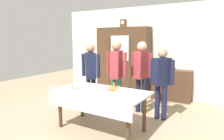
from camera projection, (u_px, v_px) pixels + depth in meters
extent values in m
plane|color=tan|center=(107.00, 125.00, 4.17)|extent=(12.00, 12.00, 0.00)
cube|color=silver|center=(154.00, 52.00, 6.21)|extent=(6.40, 0.10, 2.70)
cylinder|color=#4C3321|center=(60.00, 109.00, 4.05)|extent=(0.07, 0.07, 0.73)
cylinder|color=#4C3321|center=(128.00, 126.00, 3.28)|extent=(0.07, 0.07, 0.73)
cylinder|color=#4C3321|center=(82.00, 100.00, 4.61)|extent=(0.07, 0.07, 0.73)
cylinder|color=#4C3321|center=(144.00, 113.00, 3.85)|extent=(0.07, 0.07, 0.73)
cube|color=silver|center=(101.00, 92.00, 3.89)|extent=(1.77, 0.95, 0.03)
cube|color=silver|center=(85.00, 106.00, 3.51)|extent=(1.77, 0.01, 0.24)
cube|color=#4C3321|center=(123.00, 61.00, 6.47)|extent=(1.69, 0.45, 2.08)
cube|color=silver|center=(120.00, 48.00, 6.21)|extent=(0.61, 0.01, 0.75)
cube|color=black|center=(109.00, 64.00, 6.48)|extent=(0.01, 0.01, 1.66)
cube|color=black|center=(130.00, 66.00, 6.10)|extent=(0.01, 0.01, 1.66)
cube|color=brown|center=(123.00, 23.00, 6.29)|extent=(0.18, 0.10, 0.24)
cylinder|color=white|center=(123.00, 22.00, 6.24)|extent=(0.11, 0.01, 0.11)
cube|color=black|center=(122.00, 22.00, 6.24)|extent=(0.00, 0.00, 0.04)
cube|color=black|center=(123.00, 22.00, 6.23)|extent=(0.05, 0.00, 0.00)
cube|color=#4C3321|center=(172.00, 85.00, 5.81)|extent=(1.07, 0.35, 0.87)
cube|color=#99332D|center=(172.00, 69.00, 5.75)|extent=(0.14, 0.21, 0.03)
cube|color=#99332D|center=(172.00, 68.00, 5.74)|extent=(0.13, 0.16, 0.02)
cube|color=#3D754C|center=(172.00, 67.00, 5.74)|extent=(0.15, 0.20, 0.02)
cylinder|color=white|center=(128.00, 96.00, 3.56)|extent=(0.13, 0.13, 0.01)
cylinder|color=white|center=(128.00, 94.00, 3.55)|extent=(0.08, 0.08, 0.05)
torus|color=white|center=(130.00, 94.00, 3.53)|extent=(0.04, 0.01, 0.04)
cylinder|color=#47230F|center=(128.00, 93.00, 3.55)|extent=(0.06, 0.06, 0.01)
cylinder|color=white|center=(80.00, 86.00, 4.32)|extent=(0.13, 0.13, 0.01)
cylinder|color=white|center=(80.00, 84.00, 4.31)|extent=(0.08, 0.08, 0.05)
torus|color=white|center=(82.00, 84.00, 4.29)|extent=(0.04, 0.01, 0.04)
cylinder|color=white|center=(92.00, 91.00, 3.84)|extent=(0.13, 0.13, 0.01)
cylinder|color=white|center=(92.00, 90.00, 3.84)|extent=(0.08, 0.08, 0.05)
torus|color=white|center=(94.00, 90.00, 3.82)|extent=(0.04, 0.01, 0.04)
cylinder|color=#47230F|center=(92.00, 89.00, 3.84)|extent=(0.06, 0.06, 0.01)
cylinder|color=silver|center=(118.00, 93.00, 3.74)|extent=(0.13, 0.13, 0.01)
cylinder|color=silver|center=(118.00, 91.00, 3.74)|extent=(0.08, 0.08, 0.05)
torus|color=silver|center=(120.00, 91.00, 3.72)|extent=(0.04, 0.01, 0.04)
cylinder|color=white|center=(100.00, 89.00, 4.03)|extent=(0.13, 0.13, 0.01)
cylinder|color=white|center=(100.00, 87.00, 4.02)|extent=(0.08, 0.08, 0.05)
torus|color=white|center=(102.00, 88.00, 4.00)|extent=(0.04, 0.01, 0.04)
cylinder|color=#47230F|center=(100.00, 86.00, 4.02)|extent=(0.06, 0.06, 0.01)
cylinder|color=#9E7542|center=(113.00, 89.00, 3.93)|extent=(0.22, 0.22, 0.05)
torus|color=#9E7542|center=(113.00, 88.00, 3.93)|extent=(0.24, 0.24, 0.02)
cylinder|color=tan|center=(114.00, 86.00, 3.89)|extent=(0.02, 0.03, 0.12)
cylinder|color=tan|center=(114.00, 85.00, 3.90)|extent=(0.04, 0.04, 0.12)
cylinder|color=tan|center=(115.00, 85.00, 3.92)|extent=(0.04, 0.04, 0.12)
cylinder|color=white|center=(74.00, 89.00, 4.03)|extent=(0.28, 0.28, 0.01)
ellipsoid|color=#BC7F3D|center=(77.00, 88.00, 3.99)|extent=(0.07, 0.05, 0.04)
ellipsoid|color=#BC7F3D|center=(77.00, 87.00, 4.07)|extent=(0.07, 0.05, 0.04)
ellipsoid|color=#BC7F3D|center=(72.00, 87.00, 4.06)|extent=(0.07, 0.05, 0.04)
cube|color=silver|center=(134.00, 92.00, 3.83)|extent=(0.10, 0.01, 0.00)
ellipsoid|color=silver|center=(137.00, 92.00, 3.80)|extent=(0.03, 0.02, 0.01)
cube|color=silver|center=(105.00, 87.00, 4.18)|extent=(0.10, 0.01, 0.00)
ellipsoid|color=silver|center=(107.00, 88.00, 4.15)|extent=(0.03, 0.02, 0.01)
cylinder|color=#191E38|center=(157.00, 102.00, 4.48)|extent=(0.11, 0.11, 0.76)
cylinder|color=#191E38|center=(164.00, 103.00, 4.40)|extent=(0.11, 0.11, 0.76)
cube|color=#191E38|center=(162.00, 72.00, 4.34)|extent=(0.38, 0.41, 0.57)
sphere|color=tan|center=(163.00, 53.00, 4.28)|extent=(0.21, 0.21, 0.21)
cylinder|color=#191E38|center=(152.00, 71.00, 4.45)|extent=(0.08, 0.08, 0.52)
cylinder|color=#191E38|center=(172.00, 72.00, 4.22)|extent=(0.08, 0.08, 0.52)
cylinder|color=#191E38|center=(89.00, 94.00, 5.01)|extent=(0.11, 0.11, 0.81)
cylinder|color=#191E38|center=(94.00, 95.00, 4.93)|extent=(0.11, 0.11, 0.81)
cube|color=#191E38|center=(91.00, 65.00, 4.87)|extent=(0.40, 0.39, 0.60)
sphere|color=tan|center=(90.00, 48.00, 4.80)|extent=(0.22, 0.22, 0.22)
cylinder|color=#191E38|center=(83.00, 65.00, 4.98)|extent=(0.08, 0.08, 0.54)
cylinder|color=#191E38|center=(98.00, 66.00, 4.75)|extent=(0.08, 0.08, 0.54)
cylinder|color=#191E38|center=(138.00, 95.00, 4.89)|extent=(0.11, 0.11, 0.83)
cylinder|color=#191E38|center=(144.00, 96.00, 4.81)|extent=(0.11, 0.11, 0.83)
cube|color=#933338|center=(142.00, 65.00, 4.74)|extent=(0.28, 0.40, 0.62)
sphere|color=tan|center=(142.00, 46.00, 4.67)|extent=(0.22, 0.22, 0.22)
cylinder|color=#933338|center=(133.00, 64.00, 4.85)|extent=(0.08, 0.08, 0.56)
cylinder|color=#933338|center=(151.00, 66.00, 4.63)|extent=(0.08, 0.08, 0.56)
cylinder|color=#33704C|center=(114.00, 95.00, 4.85)|extent=(0.11, 0.11, 0.84)
cylinder|color=#33704C|center=(119.00, 96.00, 4.77)|extent=(0.11, 0.11, 0.84)
cube|color=#933338|center=(116.00, 64.00, 4.70)|extent=(0.27, 0.39, 0.63)
sphere|color=tan|center=(116.00, 46.00, 4.64)|extent=(0.23, 0.23, 0.23)
cylinder|color=#933338|center=(108.00, 64.00, 4.81)|extent=(0.08, 0.08, 0.57)
cylinder|color=#933338|center=(125.00, 65.00, 4.59)|extent=(0.08, 0.08, 0.57)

